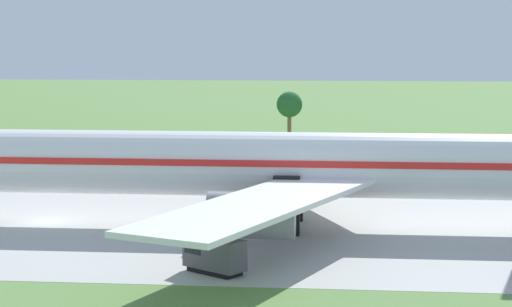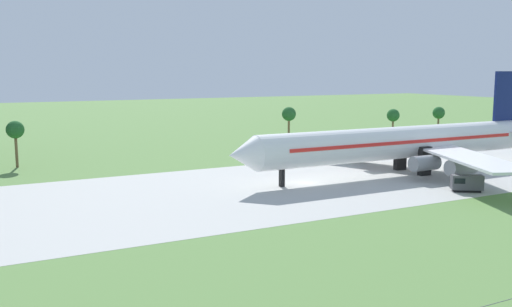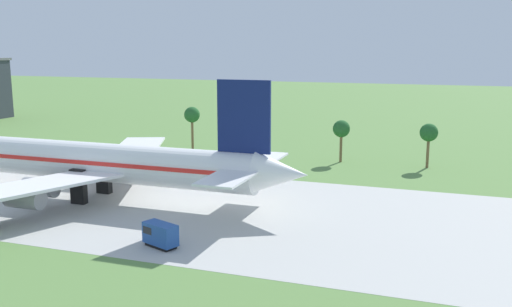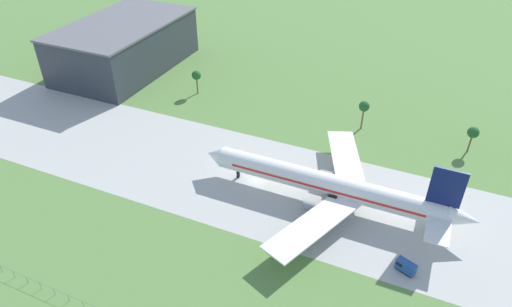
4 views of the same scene
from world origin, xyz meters
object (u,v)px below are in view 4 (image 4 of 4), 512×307
jet_airliner (331,185)px  baggage_tug (297,237)px  terminal_building (125,45)px  catering_van (405,266)px

jet_airliner → baggage_tug: 18.49m
terminal_building → catering_van: bearing=-27.7°
baggage_tug → catering_van: bearing=2.7°
jet_airliner → baggage_tug: size_ratio=14.39×
jet_airliner → catering_van: bearing=-35.8°
catering_van → terminal_building: 145.90m
jet_airliner → baggage_tug: bearing=-100.8°
baggage_tug → terminal_building: (-102.80, 68.96, 8.61)m
terminal_building → jet_airliner: bearing=-25.8°
baggage_tug → catering_van: catering_van is taller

